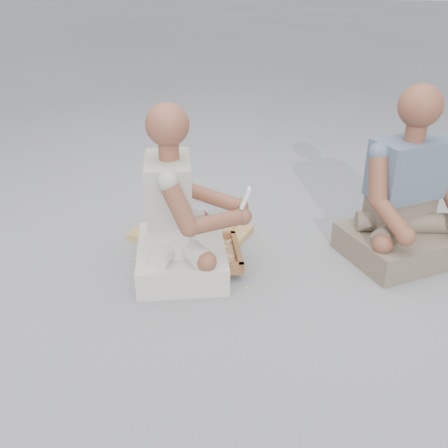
% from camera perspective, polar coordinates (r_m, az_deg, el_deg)
% --- Properties ---
extents(ground, '(60.00, 60.00, 0.00)m').
position_cam_1_polar(ground, '(2.28, -0.18, -9.37)').
color(ground, gray).
rests_on(ground, ground).
extents(carved_panel, '(0.67, 0.51, 0.04)m').
position_cam_1_polar(carved_panel, '(2.85, -3.76, -1.03)').
color(carved_panel, '#9F803D').
rests_on(carved_panel, ground).
extents(tool_tray, '(0.53, 0.48, 0.06)m').
position_cam_1_polar(tool_tray, '(2.55, -3.13, -3.60)').
color(tool_tray, brown).
rests_on(tool_tray, carved_panel).
extents(chisel_0, '(0.22, 0.06, 0.02)m').
position_cam_1_polar(chisel_0, '(2.53, 0.03, -3.58)').
color(chisel_0, silver).
rests_on(chisel_0, tool_tray).
extents(chisel_1, '(0.21, 0.10, 0.02)m').
position_cam_1_polar(chisel_1, '(2.51, -3.03, -3.56)').
color(chisel_1, silver).
rests_on(chisel_1, tool_tray).
extents(chisel_2, '(0.22, 0.07, 0.02)m').
position_cam_1_polar(chisel_2, '(2.46, -0.97, -4.48)').
color(chisel_2, silver).
rests_on(chisel_2, tool_tray).
extents(chisel_3, '(0.20, 0.13, 0.02)m').
position_cam_1_polar(chisel_3, '(2.42, -2.77, -4.93)').
color(chisel_3, silver).
rests_on(chisel_3, tool_tray).
extents(chisel_4, '(0.09, 0.21, 0.02)m').
position_cam_1_polar(chisel_4, '(2.64, 0.37, -2.22)').
color(chisel_4, silver).
rests_on(chisel_4, tool_tray).
extents(chisel_5, '(0.16, 0.18, 0.02)m').
position_cam_1_polar(chisel_5, '(2.58, -2.87, -2.77)').
color(chisel_5, silver).
rests_on(chisel_5, tool_tray).
extents(chisel_6, '(0.22, 0.06, 0.02)m').
position_cam_1_polar(chisel_6, '(2.59, -0.86, -2.59)').
color(chisel_6, silver).
rests_on(chisel_6, tool_tray).
extents(chisel_7, '(0.08, 0.22, 0.02)m').
position_cam_1_polar(chisel_7, '(2.55, -1.16, -3.30)').
color(chisel_7, silver).
rests_on(chisel_7, tool_tray).
extents(chisel_8, '(0.14, 0.19, 0.02)m').
position_cam_1_polar(chisel_8, '(2.44, -2.46, -4.74)').
color(chisel_8, silver).
rests_on(chisel_8, tool_tray).
extents(chisel_9, '(0.19, 0.14, 0.02)m').
position_cam_1_polar(chisel_9, '(2.49, -1.05, -4.00)').
color(chisel_9, silver).
rests_on(chisel_9, tool_tray).
extents(chisel_10, '(0.09, 0.21, 0.02)m').
position_cam_1_polar(chisel_10, '(2.40, -1.00, -5.37)').
color(chisel_10, silver).
rests_on(chisel_10, tool_tray).
extents(wood_chip_0, '(0.02, 0.02, 0.00)m').
position_cam_1_polar(wood_chip_0, '(2.66, -7.97, -3.82)').
color(wood_chip_0, tan).
rests_on(wood_chip_0, ground).
extents(wood_chip_1, '(0.02, 0.02, 0.00)m').
position_cam_1_polar(wood_chip_1, '(2.87, -8.40, -1.40)').
color(wood_chip_1, tan).
rests_on(wood_chip_1, ground).
extents(wood_chip_2, '(0.02, 0.02, 0.00)m').
position_cam_1_polar(wood_chip_2, '(2.44, 0.25, -6.64)').
color(wood_chip_2, tan).
rests_on(wood_chip_2, ground).
extents(wood_chip_3, '(0.02, 0.02, 0.00)m').
position_cam_1_polar(wood_chip_3, '(2.79, 3.87, -2.13)').
color(wood_chip_3, tan).
rests_on(wood_chip_3, ground).
extents(wood_chip_4, '(0.02, 0.02, 0.00)m').
position_cam_1_polar(wood_chip_4, '(2.43, -8.10, -7.02)').
color(wood_chip_4, tan).
rests_on(wood_chip_4, ground).
extents(wood_chip_5, '(0.02, 0.02, 0.00)m').
position_cam_1_polar(wood_chip_5, '(2.40, 2.62, -7.24)').
color(wood_chip_5, tan).
rests_on(wood_chip_5, ground).
extents(wood_chip_6, '(0.02, 0.02, 0.00)m').
position_cam_1_polar(wood_chip_6, '(2.81, 4.97, -1.85)').
color(wood_chip_6, tan).
rests_on(wood_chip_6, ground).
extents(wood_chip_7, '(0.02, 0.02, 0.00)m').
position_cam_1_polar(wood_chip_7, '(2.66, -10.24, -4.02)').
color(wood_chip_7, tan).
rests_on(wood_chip_7, ground).
extents(craftsman, '(0.64, 0.65, 0.85)m').
position_cam_1_polar(craftsman, '(2.42, -5.15, 0.72)').
color(craftsman, silver).
rests_on(craftsman, ground).
extents(companion, '(0.73, 0.70, 0.89)m').
position_cam_1_polar(companion, '(2.70, 20.17, 2.22)').
color(companion, '#706251').
rests_on(companion, ground).
extents(mobile_phone, '(0.06, 0.05, 0.10)m').
position_cam_1_polar(mobile_phone, '(2.33, 2.45, 3.01)').
color(mobile_phone, white).
rests_on(mobile_phone, craftsman).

